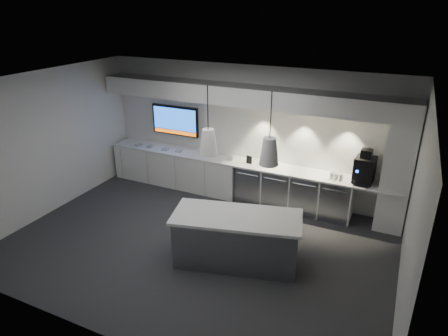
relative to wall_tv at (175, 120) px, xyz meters
The scene contains 28 objects.
floor 3.47m from the wall_tv, 52.18° to the right, with size 7.00×7.00×0.00m, color #2D2D2F.
ceiling 3.42m from the wall_tv, 52.18° to the right, with size 7.00×7.00×0.00m, color black.
wall_back 1.90m from the wall_tv, ahead, with size 7.00×7.00×0.00m, color silver.
wall_front 5.30m from the wall_tv, 68.99° to the right, with size 7.00×7.00×0.00m, color silver.
wall_left 2.92m from the wall_tv, 123.17° to the right, with size 7.00×7.00×0.00m, color silver.
wall_right 5.93m from the wall_tv, 24.38° to the right, with size 7.00×7.00×0.00m, color silver.
back_counter 2.04m from the wall_tv, ahead, with size 6.80×0.65×0.04m, color white.
left_base_cabinets 1.17m from the wall_tv, 61.19° to the right, with size 3.30×0.63×0.86m, color white.
fridge_unit_a 2.45m from the wall_tv, ahead, with size 0.60×0.61×0.85m, color gray.
fridge_unit_b 3.01m from the wall_tv, ahead, with size 0.60×0.61×0.85m, color gray.
fridge_unit_c 3.60m from the wall_tv, ahead, with size 0.60×0.61×0.85m, color gray.
fridge_unit_d 4.21m from the wall_tv, ahead, with size 0.60×0.61×0.85m, color gray.
backsplash 3.10m from the wall_tv, ahead, with size 4.60×0.03×1.30m, color white.
soffit 2.09m from the wall_tv, ahead, with size 6.90×0.60×0.40m, color white.
column 5.11m from the wall_tv, ahead, with size 0.55×0.55×2.60m, color white.
wall_tv is the anchor object (origin of this frame).
island 3.97m from the wall_tv, 43.28° to the right, with size 2.33×1.43×0.92m.
bin 3.34m from the wall_tv, 55.96° to the right, with size 0.33×0.33×0.47m, color gray.
coffee_machine 4.53m from the wall_tv, ahead, with size 0.41×0.57×0.68m.
sign_black 2.18m from the wall_tv, ahead, with size 0.14×0.02×0.18m, color black.
sign_white 1.74m from the wall_tv, 12.26° to the right, with size 0.18×0.02×0.14m, color white.
cup_cluster 4.06m from the wall_tv, ahead, with size 0.25×0.16×0.14m, color silver, non-canonical shape.
tray_a 1.16m from the wall_tv, 157.91° to the right, with size 0.16×0.16×0.03m, color #959595.
tray_b 0.90m from the wall_tv, 148.79° to the right, with size 0.16×0.16×0.03m, color #959595.
tray_c 0.74m from the wall_tv, 107.52° to the right, with size 0.16×0.16×0.03m, color #959595.
tray_d 0.76m from the wall_tv, 49.59° to the right, with size 0.16×0.16×0.03m, color #959595.
pendant_left 3.51m from the wall_tv, 49.15° to the right, with size 0.30×0.30×1.13m.
pendant_right 4.25m from the wall_tv, 38.45° to the right, with size 0.30×0.30×1.13m.
Camera 1 is at (3.18, -5.56, 4.23)m, focal length 32.00 mm.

